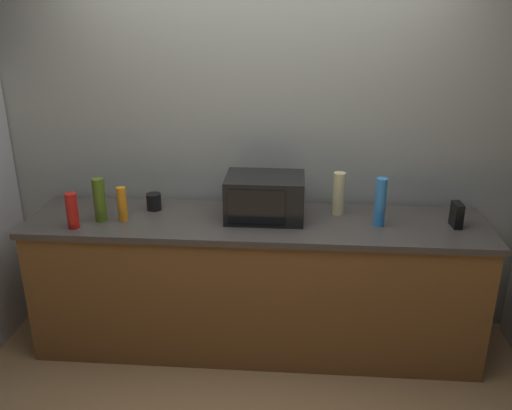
# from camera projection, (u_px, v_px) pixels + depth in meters

# --- Properties ---
(ground_plane) EXTENTS (8.00, 8.00, 0.00)m
(ground_plane) POSITION_uv_depth(u_px,v_px,m) (251.00, 381.00, 3.36)
(ground_plane) COLOR #A87F51
(back_wall) EXTENTS (6.40, 0.10, 2.70)m
(back_wall) POSITION_uv_depth(u_px,v_px,m) (261.00, 133.00, 3.62)
(back_wall) COLOR #9EA399
(back_wall) RESTS_ON ground_plane
(counter_run) EXTENTS (2.84, 0.64, 0.90)m
(counter_run) POSITION_uv_depth(u_px,v_px,m) (256.00, 284.00, 3.57)
(counter_run) COLOR brown
(counter_run) RESTS_ON ground_plane
(microwave) EXTENTS (0.48, 0.35, 0.27)m
(microwave) POSITION_uv_depth(u_px,v_px,m) (265.00, 197.00, 3.40)
(microwave) COLOR black
(microwave) RESTS_ON counter_run
(cordless_phone) EXTENTS (0.06, 0.11, 0.15)m
(cordless_phone) POSITION_uv_depth(u_px,v_px,m) (457.00, 215.00, 3.29)
(cordless_phone) COLOR black
(cordless_phone) RESTS_ON counter_run
(bottle_hot_sauce) EXTENTS (0.07, 0.07, 0.22)m
(bottle_hot_sauce) POSITION_uv_depth(u_px,v_px,m) (72.00, 211.00, 3.26)
(bottle_hot_sauce) COLOR red
(bottle_hot_sauce) RESTS_ON counter_run
(bottle_dish_soap) EXTENTS (0.06, 0.06, 0.21)m
(bottle_dish_soap) POSITION_uv_depth(u_px,v_px,m) (122.00, 204.00, 3.36)
(bottle_dish_soap) COLOR orange
(bottle_dish_soap) RESTS_ON counter_run
(bottle_olive_oil) EXTENTS (0.07, 0.07, 0.27)m
(bottle_olive_oil) POSITION_uv_depth(u_px,v_px,m) (100.00, 200.00, 3.35)
(bottle_olive_oil) COLOR #4C6B19
(bottle_olive_oil) RESTS_ON counter_run
(bottle_spray_cleaner) EXTENTS (0.07, 0.07, 0.30)m
(bottle_spray_cleaner) POSITION_uv_depth(u_px,v_px,m) (380.00, 202.00, 3.28)
(bottle_spray_cleaner) COLOR #338CE5
(bottle_spray_cleaner) RESTS_ON counter_run
(bottle_hand_soap) EXTENTS (0.07, 0.07, 0.27)m
(bottle_hand_soap) POSITION_uv_depth(u_px,v_px,m) (339.00, 194.00, 3.45)
(bottle_hand_soap) COLOR beige
(bottle_hand_soap) RESTS_ON counter_run
(mug_black) EXTENTS (0.09, 0.09, 0.11)m
(mug_black) POSITION_uv_depth(u_px,v_px,m) (154.00, 202.00, 3.55)
(mug_black) COLOR black
(mug_black) RESTS_ON counter_run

